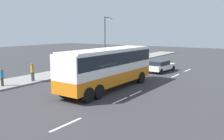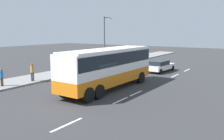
% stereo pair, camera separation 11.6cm
% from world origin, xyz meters
% --- Properties ---
extents(ground_plane, '(120.00, 120.00, 0.00)m').
position_xyz_m(ground_plane, '(0.00, 0.00, 0.00)').
color(ground_plane, '#333335').
extents(sidewalk_curb, '(80.00, 4.00, 0.15)m').
position_xyz_m(sidewalk_curb, '(0.00, 9.12, 0.07)').
color(sidewalk_curb, gray).
rests_on(sidewalk_curb, ground_plane).
extents(lane_centreline, '(36.82, 0.16, 0.01)m').
position_xyz_m(lane_centreline, '(-1.44, -2.66, 0.00)').
color(lane_centreline, white).
rests_on(lane_centreline, ground_plane).
extents(coach_bus, '(10.81, 2.86, 3.53)m').
position_xyz_m(coach_bus, '(1.74, 0.09, 2.18)').
color(coach_bus, orange).
rests_on(coach_bus, ground_plane).
extents(car_white_minivan, '(4.84, 2.21, 1.41)m').
position_xyz_m(car_white_minivan, '(12.77, -0.20, 0.76)').
color(car_white_minivan, white).
rests_on(car_white_minivan, ground_plane).
extents(pedestrian_near_curb, '(0.32, 0.32, 1.75)m').
position_xyz_m(pedestrian_near_curb, '(-0.19, 7.81, 1.17)').
color(pedestrian_near_curb, '#38334C').
rests_on(pedestrian_near_curb, sidewalk_curb).
extents(pedestrian_at_crossing, '(0.32, 0.32, 1.58)m').
position_xyz_m(pedestrian_at_crossing, '(-3.13, 8.33, 1.05)').
color(pedestrian_at_crossing, brown).
rests_on(pedestrian_at_crossing, sidewalk_curb).
extents(street_lamp, '(1.81, 0.24, 6.80)m').
position_xyz_m(street_lamp, '(11.65, 7.35, 4.07)').
color(street_lamp, '#47474C').
rests_on(street_lamp, sidewalk_curb).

